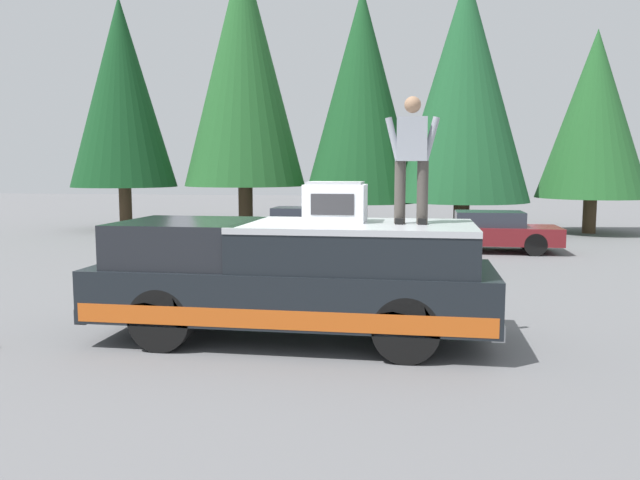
# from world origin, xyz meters

# --- Properties ---
(ground_plane) EXTENTS (90.00, 90.00, 0.00)m
(ground_plane) POSITION_xyz_m (0.00, 0.00, 0.00)
(ground_plane) COLOR slate
(pickup_truck) EXTENTS (2.01, 5.54, 1.65)m
(pickup_truck) POSITION_xyz_m (-0.26, -0.07, 0.87)
(pickup_truck) COLOR black
(pickup_truck) RESTS_ON ground
(compressor_unit) EXTENTS (0.65, 0.84, 0.56)m
(compressor_unit) POSITION_xyz_m (-0.08, -0.63, 1.93)
(compressor_unit) COLOR silver
(compressor_unit) RESTS_ON pickup_truck
(person_on_truck_bed) EXTENTS (0.29, 0.72, 1.69)m
(person_on_truck_bed) POSITION_xyz_m (-0.23, -1.68, 2.55)
(person_on_truck_bed) COLOR #423D38
(person_on_truck_bed) RESTS_ON pickup_truck
(parked_car_maroon) EXTENTS (1.64, 4.10, 1.16)m
(parked_car_maroon) POSITION_xyz_m (9.71, -3.67, 0.58)
(parked_car_maroon) COLOR maroon
(parked_car_maroon) RESTS_ON ground
(parked_car_black) EXTENTS (1.64, 4.10, 1.16)m
(parked_car_black) POSITION_xyz_m (10.65, 1.91, 0.58)
(parked_car_black) COLOR black
(parked_car_black) RESTS_ON ground
(conifer_far_left) EXTENTS (3.95, 3.95, 7.34)m
(conifer_far_left) POSITION_xyz_m (15.59, -7.95, 4.31)
(conifer_far_left) COLOR #4C3826
(conifer_far_left) RESTS_ON ground
(conifer_left) EXTENTS (4.70, 4.70, 9.19)m
(conifer_left) POSITION_xyz_m (14.27, -3.25, 5.18)
(conifer_left) COLOR #4C3826
(conifer_left) RESTS_ON ground
(conifer_center_left) EXTENTS (4.39, 4.39, 9.07)m
(conifer_center_left) POSITION_xyz_m (15.23, 0.47, 5.08)
(conifer_center_left) COLOR #4C3826
(conifer_center_left) RESTS_ON ground
(conifer_center_right) EXTENTS (4.74, 4.74, 10.81)m
(conifer_center_right) POSITION_xyz_m (15.43, 5.09, 6.23)
(conifer_center_right) COLOR #4C3826
(conifer_center_right) RESTS_ON ground
(conifer_right) EXTENTS (4.04, 4.04, 8.89)m
(conifer_right) POSITION_xyz_m (14.34, 9.66, 5.26)
(conifer_right) COLOR #4C3826
(conifer_right) RESTS_ON ground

